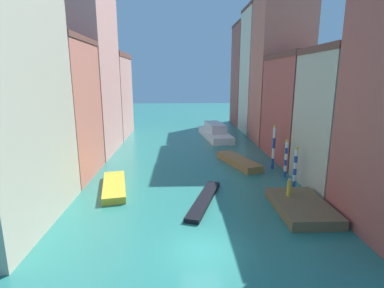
{
  "coord_description": "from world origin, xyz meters",
  "views": [
    {
      "loc": [
        -1.26,
        -16.08,
        10.34
      ],
      "look_at": [
        0.28,
        22.63,
        1.5
      ],
      "focal_mm": 27.82,
      "sensor_mm": 36.0,
      "label": 1
    }
  ],
  "objects_px": {
    "person_on_dock": "(289,188)",
    "vaporetto_white": "(215,132)",
    "motorboat_0": "(114,186)",
    "motorboat_1": "(238,161)",
    "waterfront_dock": "(302,207)",
    "mooring_pole_1": "(286,158)",
    "mooring_pole_2": "(274,147)",
    "gondola_black": "(204,200)",
    "mooring_pole_0": "(295,167)"
  },
  "relations": [
    {
      "from": "person_on_dock",
      "to": "vaporetto_white",
      "type": "distance_m",
      "value": 27.57
    },
    {
      "from": "motorboat_0",
      "to": "motorboat_1",
      "type": "relative_size",
      "value": 0.92
    },
    {
      "from": "person_on_dock",
      "to": "motorboat_1",
      "type": "height_order",
      "value": "person_on_dock"
    },
    {
      "from": "waterfront_dock",
      "to": "mooring_pole_1",
      "type": "bearing_deg",
      "value": 79.55
    },
    {
      "from": "vaporetto_white",
      "to": "person_on_dock",
      "type": "bearing_deg",
      "value": -83.94
    },
    {
      "from": "mooring_pole_1",
      "to": "vaporetto_white",
      "type": "relative_size",
      "value": 0.33
    },
    {
      "from": "waterfront_dock",
      "to": "mooring_pole_2",
      "type": "height_order",
      "value": "mooring_pole_2"
    },
    {
      "from": "mooring_pole_2",
      "to": "gondola_black",
      "type": "bearing_deg",
      "value": -133.69
    },
    {
      "from": "gondola_black",
      "to": "motorboat_1",
      "type": "distance_m",
      "value": 11.76
    },
    {
      "from": "motorboat_1",
      "to": "mooring_pole_2",
      "type": "bearing_deg",
      "value": -24.7
    },
    {
      "from": "waterfront_dock",
      "to": "mooring_pole_1",
      "type": "xyz_separation_m",
      "value": [
        1.5,
        8.13,
        1.69
      ]
    },
    {
      "from": "vaporetto_white",
      "to": "motorboat_0",
      "type": "xyz_separation_m",
      "value": [
        -12.16,
        -23.45,
        -0.66
      ]
    },
    {
      "from": "waterfront_dock",
      "to": "vaporetto_white",
      "type": "distance_m",
      "value": 28.93
    },
    {
      "from": "vaporetto_white",
      "to": "motorboat_0",
      "type": "height_order",
      "value": "vaporetto_white"
    },
    {
      "from": "mooring_pole_0",
      "to": "gondola_black",
      "type": "distance_m",
      "value": 9.54
    },
    {
      "from": "mooring_pole_1",
      "to": "vaporetto_white",
      "type": "xyz_separation_m",
      "value": [
        -5.0,
        20.58,
        -1.11
      ]
    },
    {
      "from": "mooring_pole_0",
      "to": "gondola_black",
      "type": "relative_size",
      "value": 0.49
    },
    {
      "from": "mooring_pole_1",
      "to": "motorboat_0",
      "type": "bearing_deg",
      "value": -170.51
    },
    {
      "from": "vaporetto_white",
      "to": "motorboat_1",
      "type": "bearing_deg",
      "value": -86.46
    },
    {
      "from": "gondola_black",
      "to": "person_on_dock",
      "type": "bearing_deg",
      "value": -6.99
    },
    {
      "from": "mooring_pole_0",
      "to": "vaporetto_white",
      "type": "bearing_deg",
      "value": 101.73
    },
    {
      "from": "waterfront_dock",
      "to": "motorboat_1",
      "type": "height_order",
      "value": "motorboat_1"
    },
    {
      "from": "person_on_dock",
      "to": "vaporetto_white",
      "type": "relative_size",
      "value": 0.12
    },
    {
      "from": "waterfront_dock",
      "to": "gondola_black",
      "type": "distance_m",
      "value": 7.77
    },
    {
      "from": "gondola_black",
      "to": "motorboat_1",
      "type": "bearing_deg",
      "value": 65.14
    },
    {
      "from": "mooring_pole_2",
      "to": "motorboat_1",
      "type": "bearing_deg",
      "value": 155.3
    },
    {
      "from": "vaporetto_white",
      "to": "motorboat_1",
      "type": "height_order",
      "value": "vaporetto_white"
    },
    {
      "from": "waterfront_dock",
      "to": "vaporetto_white",
      "type": "height_order",
      "value": "vaporetto_white"
    },
    {
      "from": "vaporetto_white",
      "to": "motorboat_1",
      "type": "xyz_separation_m",
      "value": [
        0.98,
        -15.91,
        -0.57
      ]
    },
    {
      "from": "vaporetto_white",
      "to": "motorboat_1",
      "type": "distance_m",
      "value": 15.95
    },
    {
      "from": "mooring_pole_1",
      "to": "gondola_black",
      "type": "bearing_deg",
      "value": -146.25
    },
    {
      "from": "mooring_pole_0",
      "to": "motorboat_0",
      "type": "xyz_separation_m",
      "value": [
        -17.03,
        0.03,
        -1.73
      ]
    },
    {
      "from": "motorboat_0",
      "to": "motorboat_1",
      "type": "bearing_deg",
      "value": 29.87
    },
    {
      "from": "mooring_pole_0",
      "to": "mooring_pole_1",
      "type": "bearing_deg",
      "value": 87.51
    },
    {
      "from": "person_on_dock",
      "to": "waterfront_dock",
      "type": "bearing_deg",
      "value": -65.39
    },
    {
      "from": "person_on_dock",
      "to": "gondola_black",
      "type": "bearing_deg",
      "value": 173.01
    },
    {
      "from": "gondola_black",
      "to": "motorboat_1",
      "type": "height_order",
      "value": "motorboat_1"
    },
    {
      "from": "mooring_pole_1",
      "to": "vaporetto_white",
      "type": "bearing_deg",
      "value": 103.66
    },
    {
      "from": "waterfront_dock",
      "to": "person_on_dock",
      "type": "distance_m",
      "value": 1.79
    },
    {
      "from": "mooring_pole_0",
      "to": "gondola_black",
      "type": "height_order",
      "value": "mooring_pole_0"
    },
    {
      "from": "waterfront_dock",
      "to": "motorboat_0",
      "type": "xyz_separation_m",
      "value": [
        -15.66,
        5.26,
        -0.08
      ]
    },
    {
      "from": "mooring_pole_2",
      "to": "motorboat_0",
      "type": "distance_m",
      "value": 17.93
    },
    {
      "from": "motorboat_0",
      "to": "mooring_pole_1",
      "type": "bearing_deg",
      "value": 9.49
    },
    {
      "from": "vaporetto_white",
      "to": "mooring_pole_2",
      "type": "bearing_deg",
      "value": -75.25
    },
    {
      "from": "person_on_dock",
      "to": "gondola_black",
      "type": "relative_size",
      "value": 0.19
    },
    {
      "from": "vaporetto_white",
      "to": "mooring_pole_1",
      "type": "bearing_deg",
      "value": -76.34
    },
    {
      "from": "person_on_dock",
      "to": "gondola_black",
      "type": "height_order",
      "value": "person_on_dock"
    },
    {
      "from": "mooring_pole_0",
      "to": "mooring_pole_2",
      "type": "height_order",
      "value": "mooring_pole_2"
    },
    {
      "from": "motorboat_1",
      "to": "vaporetto_white",
      "type": "bearing_deg",
      "value": 93.54
    },
    {
      "from": "mooring_pole_0",
      "to": "gondola_black",
      "type": "xyz_separation_m",
      "value": [
        -8.84,
        -3.09,
        -1.86
      ]
    }
  ]
}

